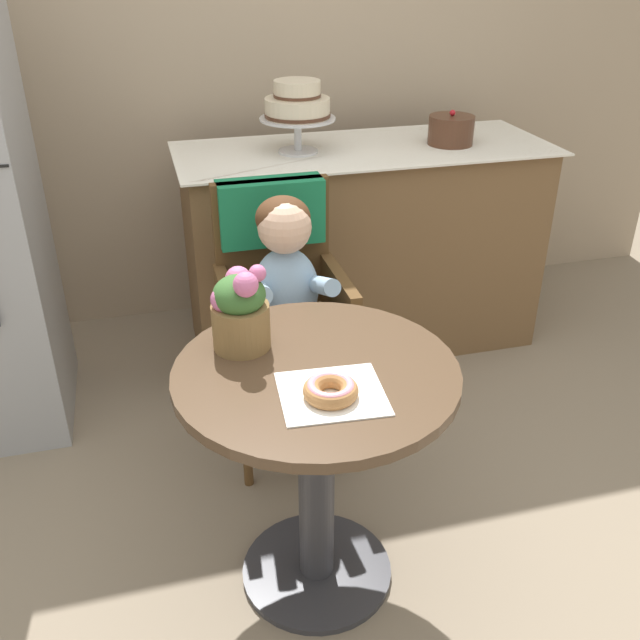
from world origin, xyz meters
name	(u,v)px	position (x,y,z in m)	size (l,w,h in m)	color
ground_plane	(317,572)	(0.00, 0.00, 0.00)	(8.00, 8.00, 0.00)	gray
back_wall	(207,19)	(0.00, 1.85, 1.35)	(4.80, 0.10, 2.70)	tan
cafe_table	(316,436)	(0.00, 0.00, 0.51)	(0.72, 0.72, 0.72)	#4C3826
wicker_chair	(278,277)	(0.05, 0.71, 0.64)	(0.42, 0.45, 0.95)	brown
seated_child	(288,286)	(0.05, 0.55, 0.68)	(0.27, 0.32, 0.73)	#8CADCC
paper_napkin	(332,394)	(0.01, -0.12, 0.72)	(0.24, 0.22, 0.00)	white
donut_front	(330,389)	(0.00, -0.13, 0.74)	(0.13, 0.13, 0.04)	#AD7542
flower_vase	(240,309)	(-0.16, 0.15, 0.83)	(0.15, 0.17, 0.23)	brown
display_counter	(362,248)	(0.55, 1.30, 0.45)	(1.56, 0.62, 0.90)	brown
tiered_cake_stand	(297,106)	(0.27, 1.30, 1.08)	(0.30, 0.30, 0.28)	silver
round_layer_cake	(451,130)	(0.91, 1.26, 0.96)	(0.19, 0.19, 0.14)	#4C2D1E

